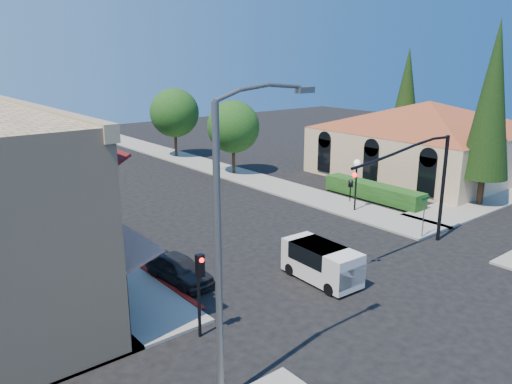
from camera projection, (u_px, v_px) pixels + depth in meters
ground at (369, 289)px, 22.36m from camera, size 120.00×120.00×0.00m
sidewalk_left at (5, 195)px, 37.25m from camera, size 3.50×50.00×0.12m
sidewalk_right at (202, 164)px, 47.89m from camera, size 3.50×50.00×0.12m
curb_red_strip at (146, 272)px, 24.16m from camera, size 0.25×10.00×0.06m
mission_building at (427, 132)px, 43.36m from camera, size 30.12×30.12×6.40m
hedge at (373, 200)px, 36.22m from camera, size 1.40×8.00×1.10m
conifer_near at (492, 101)px, 33.11m from camera, size 3.20×3.20×12.50m
conifer_far at (406, 94)px, 51.19m from camera, size 3.20×3.20×11.00m
street_tree_a at (233, 127)px, 43.08m from camera, size 4.56×4.56×6.48m
street_tree_b at (174, 113)px, 50.48m from camera, size 4.94×4.94×7.02m
signal_mast_arm at (422, 176)px, 25.96m from camera, size 8.01×0.39×6.00m
secondary_signal at (200, 280)px, 17.94m from camera, size 0.28×0.42×3.32m
cobra_streetlight at (228, 236)px, 13.91m from camera, size 3.60×0.25×9.31m
street_name_sign at (424, 210)px, 28.12m from camera, size 0.80×0.06×2.50m
lamppost_left_near at (110, 225)px, 22.46m from camera, size 0.44×0.44×3.57m
lamppost_left_far at (23, 171)px, 32.95m from camera, size 0.44×0.44×3.57m
lamppost_right_near at (357, 172)px, 32.80m from camera, size 0.44×0.44×3.57m
lamppost_right_far at (218, 141)px, 44.78m from camera, size 0.44×0.44×3.57m
white_van at (322, 261)px, 22.96m from camera, size 1.84×3.92×1.71m
parked_car_a at (179, 269)px, 22.91m from camera, size 1.85×3.95×1.31m
parked_car_b at (91, 215)px, 30.88m from camera, size 1.29×3.48×1.14m
parked_car_c at (92, 199)px, 34.26m from camera, size 2.10×4.27×1.20m
parked_car_d at (33, 178)px, 39.97m from camera, size 2.91×5.18×1.37m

